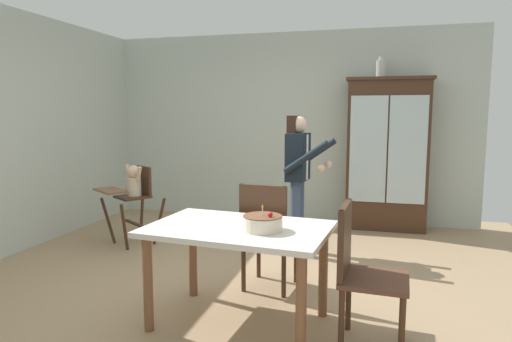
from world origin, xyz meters
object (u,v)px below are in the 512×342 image
(china_cabinet, at_px, (387,154))
(dining_chair_right_end, at_px, (359,265))
(birthday_cake, at_px, (262,223))
(ceramic_vase, at_px, (381,68))
(dining_table, at_px, (238,241))
(dining_chair_far_side, at_px, (267,229))
(adult_person, at_px, (298,167))
(high_chair_with_toddler, at_px, (133,190))

(china_cabinet, xyz_separation_m, dining_chair_right_end, (-0.24, -3.24, -0.46))
(china_cabinet, distance_m, birthday_cake, 3.35)
(ceramic_vase, distance_m, birthday_cake, 3.58)
(dining_chair_right_end, bearing_deg, dining_table, 88.00)
(dining_chair_far_side, xyz_separation_m, dining_chair_right_end, (0.81, -0.73, 0.00))
(dining_table, bearing_deg, dining_chair_right_end, -5.64)
(ceramic_vase, bearing_deg, china_cabinet, -1.89)
(birthday_cake, bearing_deg, china_cabinet, 74.26)
(dining_chair_far_side, distance_m, dining_chair_right_end, 1.09)
(dining_chair_far_side, relative_size, dining_chair_right_end, 1.00)
(china_cabinet, height_order, ceramic_vase, ceramic_vase)
(birthday_cake, bearing_deg, dining_chair_right_end, -1.43)
(dining_table, distance_m, dining_chair_right_end, 0.87)
(ceramic_vase, relative_size, birthday_cake, 0.96)
(dining_chair_right_end, bearing_deg, birthday_cake, 92.21)
(birthday_cake, bearing_deg, adult_person, 91.80)
(high_chair_with_toddler, height_order, birthday_cake, high_chair_with_toddler)
(china_cabinet, bearing_deg, ceramic_vase, 178.11)
(ceramic_vase, xyz_separation_m, high_chair_with_toddler, (-2.80, -1.53, -1.48))
(china_cabinet, bearing_deg, dining_chair_far_side, -112.63)
(ceramic_vase, xyz_separation_m, birthday_cake, (-0.80, -3.23, -1.34))
(adult_person, bearing_deg, high_chair_with_toddler, 100.49)
(high_chair_with_toddler, distance_m, adult_person, 1.98)
(high_chair_with_toddler, relative_size, dining_chair_far_side, 0.99)
(ceramic_vase, relative_size, dining_table, 0.20)
(adult_person, bearing_deg, birthday_cake, -172.87)
(high_chair_with_toddler, xyz_separation_m, dining_table, (1.81, -1.63, -0.02))
(adult_person, relative_size, birthday_cake, 5.47)
(ceramic_vase, relative_size, adult_person, 0.18)
(birthday_cake, relative_size, dining_chair_right_end, 0.29)
(adult_person, relative_size, dining_table, 1.11)
(high_chair_with_toddler, distance_m, dining_table, 2.43)
(high_chair_with_toddler, bearing_deg, adult_person, 38.74)
(ceramic_vase, xyz_separation_m, dining_table, (-0.99, -3.16, -1.50))
(adult_person, distance_m, dining_chair_right_end, 2.07)
(adult_person, xyz_separation_m, dining_chair_far_side, (-0.08, -1.16, -0.41))
(dining_table, xyz_separation_m, dining_chair_far_side, (0.06, 0.64, -0.08))
(dining_chair_far_side, bearing_deg, dining_chair_right_end, 144.55)
(china_cabinet, relative_size, dining_chair_right_end, 2.10)
(ceramic_vase, relative_size, high_chair_with_toddler, 0.28)
(dining_table, bearing_deg, china_cabinet, 70.67)
(china_cabinet, distance_m, dining_chair_far_side, 2.76)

